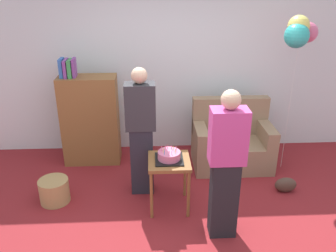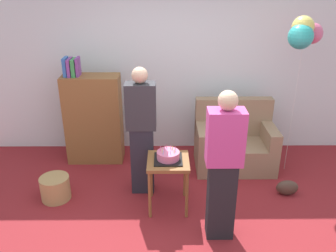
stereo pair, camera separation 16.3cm
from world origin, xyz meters
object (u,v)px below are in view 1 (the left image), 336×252
person_holding_cake (226,166)px  bookshelf (90,119)px  couch (231,143)px  balloon_bunch (300,32)px  person_blowing_candles (141,132)px  handbag (286,185)px  side_table (169,167)px  wicker_basket (54,191)px  birthday_cake (169,156)px

person_holding_cake → bookshelf: bearing=-38.2°
couch → balloon_bunch: balloon_bunch is taller
bookshelf → person_blowing_candles: size_ratio=0.95×
balloon_bunch → handbag: bearing=-104.6°
side_table → balloon_bunch: 2.34m
balloon_bunch → side_table: bearing=-153.1°
wicker_basket → person_holding_cake: bearing=-19.0°
side_table → balloon_bunch: size_ratio=0.30×
birthday_cake → person_holding_cake: 0.76m
person_holding_cake → person_blowing_candles: bearing=-36.8°
person_holding_cake → balloon_bunch: balloon_bunch is taller
side_table → birthday_cake: size_ratio=1.99×
wicker_basket → handbag: wicker_basket is taller
side_table → handbag: bearing=8.6°
side_table → person_blowing_candles: person_blowing_candles is taller
birthday_cake → wicker_basket: size_ratio=0.89×
person_blowing_candles → person_holding_cake: (0.86, -0.86, 0.00)m
side_table → wicker_basket: size_ratio=1.77×
bookshelf → person_holding_cake: bearing=-46.3°
handbag → person_holding_cake: bearing=-143.0°
birthday_cake → balloon_bunch: size_ratio=0.15×
person_holding_cake → balloon_bunch: size_ratio=0.77×
bookshelf → side_table: 1.61m
wicker_basket → couch: bearing=19.2°
handbag → bookshelf: bearing=159.7°
couch → person_blowing_candles: size_ratio=0.67×
bookshelf → balloon_bunch: balloon_bunch is taller
bookshelf → wicker_basket: size_ratio=4.32×
couch → balloon_bunch: size_ratio=0.52×
couch → person_holding_cake: size_ratio=0.67×
bookshelf → person_blowing_candles: (0.75, -0.83, 0.16)m
handbag → balloon_bunch: bearing=75.4°
couch → handbag: couch is taller
person_holding_cake → balloon_bunch: (1.13, 1.36, 1.09)m
couch → handbag: (0.56, -0.76, -0.24)m
balloon_bunch → person_blowing_candles: bearing=-166.1°
birthday_cake → balloon_bunch: 2.25m
wicker_basket → balloon_bunch: 3.62m
side_table → wicker_basket: bearing=173.2°
side_table → balloon_bunch: bearing=26.9°
couch → wicker_basket: bearing=-160.8°
birthday_cake → wicker_basket: 1.51m
bookshelf → birthday_cake: (1.07, -1.19, 0.02)m
bookshelf → person_blowing_candles: 1.13m
wicker_basket → side_table: bearing=-6.8°
birthday_cake → person_blowing_candles: 0.50m
birthday_cake → person_blowing_candles: size_ratio=0.20×
bookshelf → person_holding_cake: (1.62, -1.69, 0.16)m
birthday_cake → handbag: 1.64m
birthday_cake → wicker_basket: (-1.40, 0.17, -0.54)m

